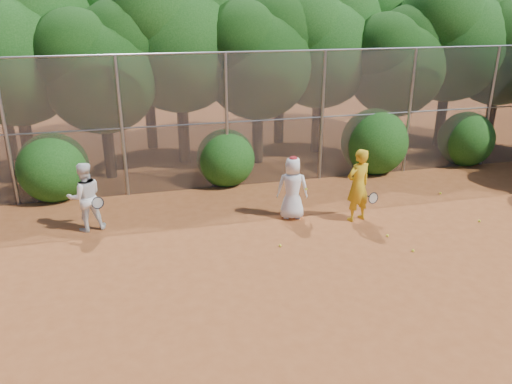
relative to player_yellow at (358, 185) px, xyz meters
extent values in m
plane|color=brown|center=(-1.73, -2.68, -0.96)|extent=(80.00, 80.00, 0.00)
cylinder|color=gray|center=(-8.73, 3.32, 1.04)|extent=(0.09, 0.09, 4.00)
cylinder|color=gray|center=(-5.73, 3.32, 1.04)|extent=(0.09, 0.09, 4.00)
cylinder|color=gray|center=(-2.73, 3.32, 1.04)|extent=(0.09, 0.09, 4.00)
cylinder|color=gray|center=(0.27, 3.32, 1.04)|extent=(0.09, 0.09, 4.00)
cylinder|color=gray|center=(3.27, 3.32, 1.04)|extent=(0.09, 0.09, 4.00)
cylinder|color=gray|center=(6.27, 3.32, 1.04)|extent=(0.09, 0.09, 4.00)
cylinder|color=gray|center=(-1.73, 3.32, 3.04)|extent=(20.00, 0.05, 0.05)
cylinder|color=gray|center=(-1.73, 3.32, 1.04)|extent=(20.00, 0.04, 0.04)
cube|color=slate|center=(-1.73, 3.32, 1.04)|extent=(20.00, 0.02, 4.00)
cylinder|color=black|center=(-8.73, 5.82, 0.30)|extent=(0.38, 0.38, 2.52)
sphere|color=#154511|center=(-8.73, 5.82, 2.77)|extent=(4.03, 4.03, 4.03)
sphere|color=#154511|center=(-7.93, 6.22, 3.78)|extent=(3.23, 3.23, 3.23)
cylinder|color=black|center=(-6.23, 5.12, 0.13)|extent=(0.36, 0.36, 2.17)
sphere|color=black|center=(-6.23, 5.12, 2.25)|extent=(3.47, 3.47, 3.47)
sphere|color=black|center=(-5.54, 5.46, 3.12)|extent=(2.78, 2.78, 2.78)
sphere|color=black|center=(-6.84, 4.86, 2.95)|extent=(2.60, 2.60, 2.60)
cylinder|color=black|center=(-3.73, 6.12, 0.37)|extent=(0.39, 0.39, 2.66)
sphere|color=#154511|center=(-3.73, 6.12, 2.98)|extent=(4.26, 4.26, 4.26)
sphere|color=#154511|center=(-2.88, 6.54, 4.04)|extent=(3.40, 3.40, 3.40)
sphere|color=#154511|center=(-4.48, 5.80, 3.83)|extent=(3.19, 3.19, 3.19)
cylinder|color=black|center=(-1.23, 5.52, 0.18)|extent=(0.37, 0.37, 2.27)
sphere|color=black|center=(-1.23, 5.52, 2.41)|extent=(3.64, 3.64, 3.64)
sphere|color=black|center=(-0.50, 5.88, 3.32)|extent=(2.91, 2.91, 2.91)
sphere|color=black|center=(-1.87, 5.24, 3.14)|extent=(2.73, 2.73, 2.73)
cylinder|color=black|center=(1.27, 6.32, 0.27)|extent=(0.38, 0.38, 2.45)
sphere|color=#154511|center=(1.27, 6.32, 2.67)|extent=(3.92, 3.92, 3.92)
sphere|color=#154511|center=(2.05, 6.71, 3.65)|extent=(3.14, 3.14, 3.14)
sphere|color=#154511|center=(0.58, 6.02, 3.45)|extent=(2.94, 2.94, 2.94)
cylinder|color=black|center=(3.77, 5.32, 0.09)|extent=(0.36, 0.36, 2.10)
sphere|color=black|center=(3.77, 5.32, 2.15)|extent=(3.36, 3.36, 3.36)
sphere|color=black|center=(4.44, 5.65, 2.99)|extent=(2.69, 2.69, 2.69)
sphere|color=black|center=(3.18, 5.06, 2.82)|extent=(2.52, 2.52, 2.52)
cylinder|color=black|center=(6.27, 5.92, 0.34)|extent=(0.39, 0.39, 2.59)
sphere|color=#154511|center=(6.27, 5.92, 2.88)|extent=(4.14, 4.14, 4.14)
sphere|color=#154511|center=(7.10, 6.33, 3.91)|extent=(3.32, 3.32, 3.32)
sphere|color=#154511|center=(5.54, 5.61, 3.71)|extent=(3.11, 3.11, 3.11)
cylinder|color=black|center=(8.27, 5.62, 0.20)|extent=(0.37, 0.37, 2.31)
sphere|color=black|center=(8.27, 5.62, 2.46)|extent=(3.70, 3.70, 3.70)
sphere|color=black|center=(7.62, 5.34, 3.20)|extent=(2.77, 2.77, 2.77)
cylinder|color=black|center=(-9.73, 8.12, 0.36)|extent=(0.39, 0.39, 2.62)
sphere|color=#154511|center=(-8.89, 8.54, 3.98)|extent=(3.36, 3.36, 3.36)
cylinder|color=black|center=(-4.73, 8.32, 0.44)|extent=(0.40, 0.40, 2.80)
sphere|color=#154511|center=(-4.73, 8.32, 3.19)|extent=(4.48, 4.48, 4.48)
sphere|color=#154511|center=(-3.84, 8.76, 4.31)|extent=(3.58, 3.58, 3.58)
sphere|color=#154511|center=(-5.52, 7.98, 4.08)|extent=(3.36, 3.36, 3.36)
cylinder|color=black|center=(0.27, 7.92, 0.30)|extent=(0.38, 0.38, 2.52)
sphere|color=#154511|center=(0.27, 7.92, 2.77)|extent=(4.03, 4.03, 4.03)
sphere|color=#154511|center=(1.07, 8.32, 3.78)|extent=(3.23, 3.23, 3.23)
sphere|color=#154511|center=(-0.44, 7.61, 3.58)|extent=(3.02, 3.02, 3.02)
cylinder|color=black|center=(4.77, 8.52, 0.41)|extent=(0.40, 0.40, 2.73)
sphere|color=#154511|center=(4.77, 8.52, 3.08)|extent=(4.37, 4.37, 4.37)
sphere|color=#154511|center=(5.64, 8.95, 4.18)|extent=(3.49, 3.49, 3.49)
sphere|color=#154511|center=(4.00, 8.19, 3.96)|extent=(3.28, 3.28, 3.28)
sphere|color=#154511|center=(-7.73, 3.62, 0.04)|extent=(2.00, 2.00, 2.00)
sphere|color=#154511|center=(-2.73, 3.62, -0.06)|extent=(1.80, 1.80, 1.80)
sphere|color=#154511|center=(2.27, 3.62, 0.14)|extent=(2.20, 2.20, 2.20)
sphere|color=#154511|center=(5.77, 3.62, -0.01)|extent=(1.90, 1.90, 1.90)
imported|color=gold|center=(0.00, 0.00, 0.00)|extent=(0.80, 0.63, 1.92)
torus|color=black|center=(0.35, -0.20, -0.31)|extent=(0.31, 0.11, 0.30)
cylinder|color=black|center=(0.31, 0.02, -0.33)|extent=(0.09, 0.28, 0.06)
imported|color=white|center=(-1.58, 0.55, -0.13)|extent=(0.93, 0.73, 1.66)
ellipsoid|color=#A5171C|center=(-1.58, 0.55, 0.66)|extent=(0.22, 0.22, 0.13)
sphere|color=yellow|center=(-1.28, 0.35, -0.11)|extent=(0.07, 0.07, 0.07)
imported|color=white|center=(-6.72, 1.10, -0.09)|extent=(0.97, 0.83, 1.74)
torus|color=black|center=(-6.42, 0.80, -0.16)|extent=(0.34, 0.24, 0.28)
cylinder|color=black|center=(-6.37, 0.99, -0.26)|extent=(0.10, 0.26, 0.16)
sphere|color=yellow|center=(0.50, -1.98, -0.92)|extent=(0.07, 0.07, 0.07)
sphere|color=yellow|center=(0.31, -1.13, -0.92)|extent=(0.07, 0.07, 0.07)
sphere|color=yellow|center=(3.03, -0.93, -0.92)|extent=(0.07, 0.07, 0.07)
sphere|color=yellow|center=(-2.36, -1.00, -0.92)|extent=(0.07, 0.07, 0.07)
sphere|color=yellow|center=(3.22, 1.08, -0.92)|extent=(0.07, 0.07, 0.07)
camera|label=1|loc=(-5.45, -10.90, 4.37)|focal=35.00mm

